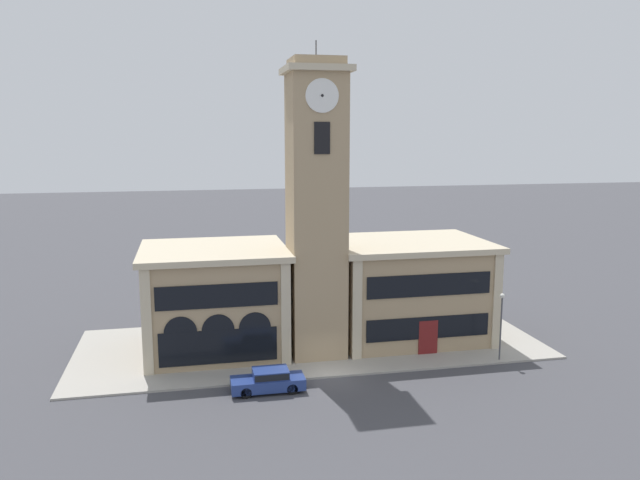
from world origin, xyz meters
name	(u,v)px	position (x,y,z in m)	size (l,w,h in m)	color
ground_plane	(331,378)	(0.00, 0.00, 0.00)	(300.00, 300.00, 0.00)	#424247
sidewalk_kerb	(311,344)	(0.00, 7.06, 0.07)	(36.30, 14.13, 0.15)	#A39E93
clock_tower	(316,211)	(0.00, 4.86, 11.03)	(4.67, 4.67, 23.12)	tan
town_hall_left_wing	(215,299)	(-7.45, 7.47, 4.08)	(11.03, 9.95, 8.11)	tan
town_hall_right_wing	(408,289)	(8.22, 7.47, 4.07)	(12.56, 9.95, 8.08)	tan
parked_car_near	(269,380)	(-4.45, -1.30, 0.79)	(4.81, 1.83, 1.50)	navy
street_lamp	(501,316)	(12.95, 0.55, 3.51)	(0.36, 0.36, 5.03)	#4C4C51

